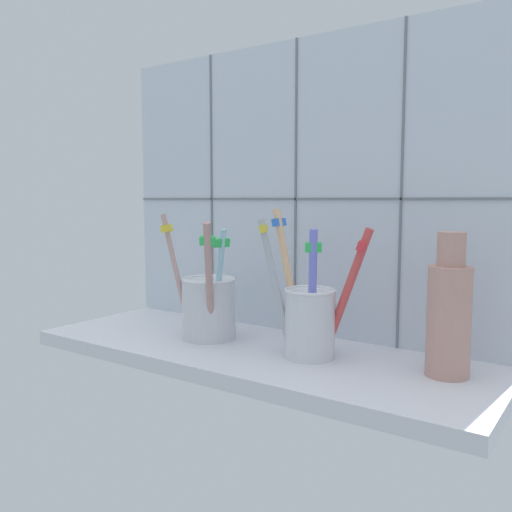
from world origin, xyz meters
TOP-DOWN VIEW (x-y plane):
  - counter_slab at (0.00, 0.00)cm, footprint 64.00×22.00cm
  - tile_wall_back at (-0.00, 12.00)cm, footprint 64.00×2.20cm
  - toothbrush_cup_left at (-8.19, 0.46)cm, footprint 11.51×10.46cm
  - toothbrush_cup_right at (8.22, 0.64)cm, footprint 14.13×7.55cm
  - ceramic_vase at (24.69, 3.09)cm, footprint 4.86×4.86cm

SIDE VIEW (x-z plane):
  - counter_slab at x=0.00cm, z-range 0.00..2.00cm
  - toothbrush_cup_left at x=-8.19cm, z-range -2.08..15.83cm
  - toothbrush_cup_right at x=8.22cm, z-range -2.07..16.68cm
  - ceramic_vase at x=24.69cm, z-range 0.99..17.35cm
  - tile_wall_back at x=0.00cm, z-range 0.00..45.00cm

